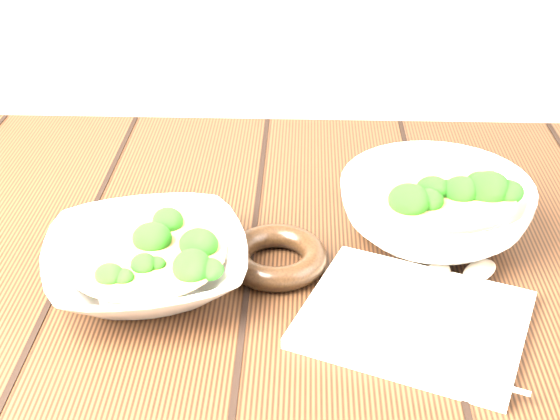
% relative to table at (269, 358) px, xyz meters
% --- Properties ---
extents(table, '(1.20, 0.80, 0.75)m').
position_rel_table_xyz_m(table, '(0.00, 0.00, 0.00)').
color(table, black).
rests_on(table, ground).
extents(soup_bowl_front, '(0.25, 0.25, 0.06)m').
position_rel_table_xyz_m(soup_bowl_front, '(-0.12, -0.02, 0.15)').
color(soup_bowl_front, silver).
rests_on(soup_bowl_front, table).
extents(soup_bowl_back, '(0.22, 0.22, 0.08)m').
position_rel_table_xyz_m(soup_bowl_back, '(0.19, 0.08, 0.16)').
color(soup_bowl_back, silver).
rests_on(soup_bowl_back, table).
extents(trivet, '(0.13, 0.13, 0.03)m').
position_rel_table_xyz_m(trivet, '(0.01, 0.01, 0.13)').
color(trivet, black).
rests_on(trivet, table).
extents(napkin, '(0.26, 0.24, 0.01)m').
position_rel_table_xyz_m(napkin, '(0.15, -0.08, 0.13)').
color(napkin, beige).
rests_on(napkin, table).
extents(spoon_left, '(0.11, 0.15, 0.01)m').
position_rel_table_xyz_m(spoon_left, '(0.16, -0.04, 0.13)').
color(spoon_left, '#B6AEA0').
rests_on(spoon_left, napkin).
extents(spoon_right, '(0.12, 0.14, 0.01)m').
position_rel_table_xyz_m(spoon_right, '(0.20, -0.03, 0.13)').
color(spoon_right, '#B6AEA0').
rests_on(spoon_right, napkin).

